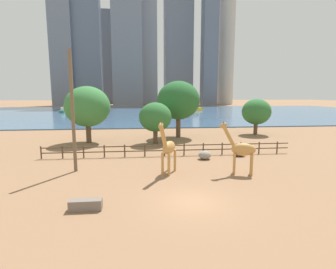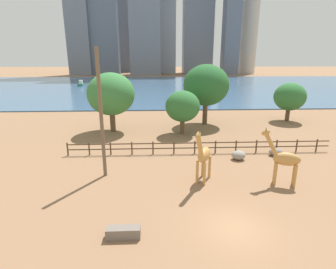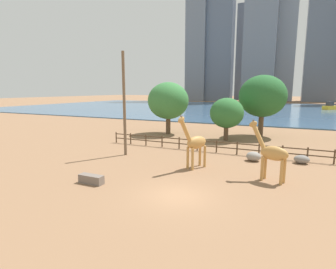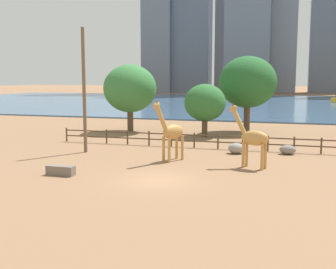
{
  "view_description": "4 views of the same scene",
  "coord_description": "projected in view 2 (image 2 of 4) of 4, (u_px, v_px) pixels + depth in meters",
  "views": [
    {
      "loc": [
        -3.04,
        -14.76,
        6.43
      ],
      "look_at": [
        0.48,
        18.71,
        1.24
      ],
      "focal_mm": 28.0,
      "sensor_mm": 36.0,
      "label": 1
    },
    {
      "loc": [
        -4.37,
        -12.37,
        9.15
      ],
      "look_at": [
        -3.42,
        8.18,
        3.12
      ],
      "focal_mm": 28.0,
      "sensor_mm": 36.0,
      "label": 2
    },
    {
      "loc": [
        5.75,
        -13.95,
        6.34
      ],
      "look_at": [
        -2.79,
        4.83,
        2.83
      ],
      "focal_mm": 28.0,
      "sensor_mm": 36.0,
      "label": 3
    },
    {
      "loc": [
        7.57,
        -23.06,
        6.03
      ],
      "look_at": [
        -0.6,
        4.16,
        2.17
      ],
      "focal_mm": 45.0,
      "sensor_mm": 36.0,
      "label": 4
    }
  ],
  "objects": [
    {
      "name": "ground_plane",
      "position": [
        168.0,
        85.0,
        91.32
      ],
      "size": [
        400.0,
        400.0,
        0.0
      ],
      "primitive_type": "plane",
      "color": "#8C6647"
    },
    {
      "name": "harbor_water",
      "position": [
        169.0,
        86.0,
        88.41
      ],
      "size": [
        180.0,
        86.0,
        0.2
      ],
      "primitive_type": "cube",
      "color": "#3D6084",
      "rests_on": "ground"
    },
    {
      "name": "giraffe_tall",
      "position": [
        203.0,
        155.0,
        19.61
      ],
      "size": [
        1.9,
        3.01,
        4.51
      ],
      "rotation": [
        0.0,
        0.0,
        4.24
      ],
      "color": "#C18C47",
      "rests_on": "ground"
    },
    {
      "name": "giraffe_companion",
      "position": [
        284.0,
        159.0,
        19.19
      ],
      "size": [
        2.98,
        1.46,
        4.31
      ],
      "rotation": [
        0.0,
        0.0,
        2.81
      ],
      "color": "#C18C47",
      "rests_on": "ground"
    },
    {
      "name": "utility_pole",
      "position": [
        101.0,
        115.0,
        19.86
      ],
      "size": [
        0.28,
        0.28,
        9.95
      ],
      "primitive_type": "cylinder",
      "color": "brown",
      "rests_on": "ground"
    },
    {
      "name": "boulder_near_fence",
      "position": [
        276.0,
        152.0,
        25.45
      ],
      "size": [
        1.27,
        0.99,
        0.74
      ],
      "primitive_type": "ellipsoid",
      "color": "gray",
      "rests_on": "ground"
    },
    {
      "name": "boulder_by_pole",
      "position": [
        238.0,
        155.0,
        24.43
      ],
      "size": [
        1.27,
        1.13,
        0.85
      ],
      "primitive_type": "ellipsoid",
      "color": "gray",
      "rests_on": "ground"
    },
    {
      "name": "feeding_trough",
      "position": [
        123.0,
        232.0,
        13.82
      ],
      "size": [
        1.8,
        0.6,
        0.6
      ],
      "primitive_type": "cube",
      "color": "#72665B",
      "rests_on": "ground"
    },
    {
      "name": "enclosure_fence",
      "position": [
        198.0,
        146.0,
        25.91
      ],
      "size": [
        26.12,
        0.14,
        1.3
      ],
      "color": "#4C3826",
      "rests_on": "ground"
    },
    {
      "name": "tree_left_large",
      "position": [
        290.0,
        97.0,
        38.53
      ],
      "size": [
        4.53,
        4.53,
        5.7
      ],
      "color": "brown",
      "rests_on": "ground"
    },
    {
      "name": "tree_center_broad",
      "position": [
        206.0,
        85.0,
        36.14
      ],
      "size": [
        6.29,
        6.29,
        8.36
      ],
      "color": "brown",
      "rests_on": "ground"
    },
    {
      "name": "tree_right_tall",
      "position": [
        111.0,
        94.0,
        32.6
      ],
      "size": [
        5.88,
        5.88,
        7.47
      ],
      "color": "brown",
      "rests_on": "ground"
    },
    {
      "name": "tree_left_small",
      "position": [
        183.0,
        106.0,
        31.84
      ],
      "size": [
        4.21,
        4.21,
        5.39
      ],
      "color": "brown",
      "rests_on": "ground"
    },
    {
      "name": "boat_ferry",
      "position": [
        81.0,
        84.0,
        87.41
      ],
      "size": [
        1.89,
        4.25,
        1.81
      ],
      "rotation": [
        0.0,
        0.0,
        4.81
      ],
      "color": "#337259",
      "rests_on": "harbor_water"
    },
    {
      "name": "boat_sailboat",
      "position": [
        218.0,
        81.0,
        95.65
      ],
      "size": [
        5.38,
        5.77,
        2.56
      ],
      "rotation": [
        0.0,
        0.0,
        0.86
      ],
      "color": "gold",
      "rests_on": "harbor_water"
    },
    {
      "name": "skyline_tower_needle",
      "position": [
        250.0,
        18.0,
        149.13
      ],
      "size": [
        9.77,
        9.77,
        61.82
      ],
      "primitive_type": "cylinder",
      "color": "#B7B2A8",
      "rests_on": "ground"
    },
    {
      "name": "skyline_block_central",
      "position": [
        126.0,
        24.0,
        168.0
      ],
      "size": [
        9.08,
        11.12,
        60.15
      ],
      "primitive_type": "cube",
      "color": "slate",
      "rests_on": "ground"
    },
    {
      "name": "skyline_block_wide",
      "position": [
        163.0,
        0.0,
        154.15
      ],
      "size": [
        14.05,
        15.62,
        84.02
      ],
      "primitive_type": "cube",
      "color": "#939EAD",
      "rests_on": "ground"
    }
  ]
}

